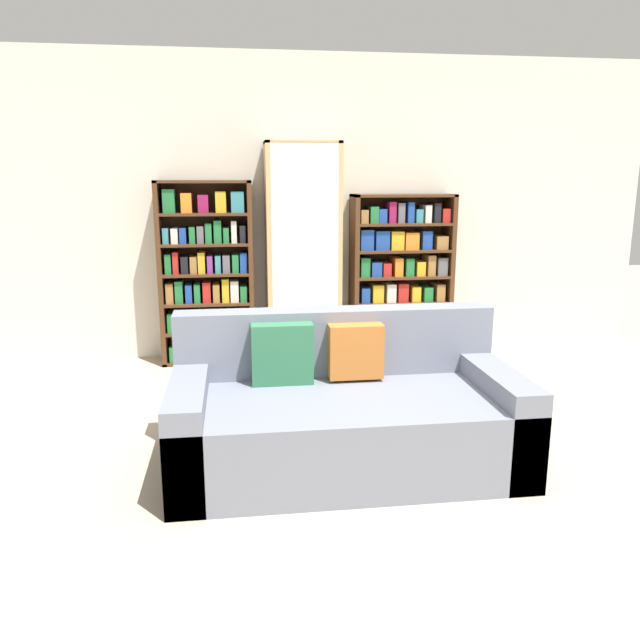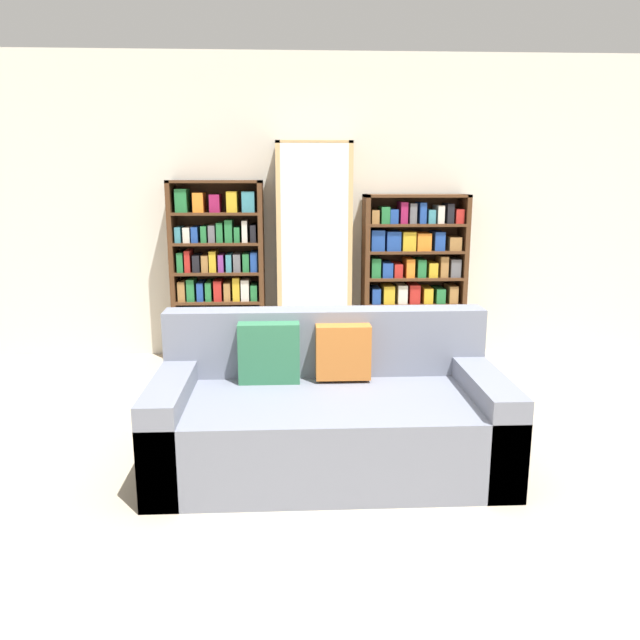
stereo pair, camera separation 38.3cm
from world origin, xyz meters
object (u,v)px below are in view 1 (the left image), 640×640
Objects in this scene: bookshelf_left at (207,277)px; wine_bottle at (401,378)px; bookshelf_right at (400,277)px; couch at (344,414)px; display_cabinet at (303,254)px.

wine_bottle is (1.45, -1.24, -0.61)m from bookshelf_left.
bookshelf_left reaches higher than bookshelf_right.
wine_bottle is (0.61, 0.97, -0.12)m from couch.
bookshelf_left is 2.00m from wine_bottle.
bookshelf_left is at bearing 110.94° from couch.
couch is at bearing -121.94° from wine_bottle.
wine_bottle is at bearing 58.06° from couch.
wine_bottle is at bearing -103.72° from bookshelf_right.
couch is 2.41m from bookshelf_left.
bookshelf_right is at bearing 67.64° from couch.
display_cabinet reaches higher than bookshelf_right.
bookshelf_left is 1.75m from bookshelf_right.
display_cabinet is 0.93m from bookshelf_right.
couch reaches higher than wine_bottle.
couch is 2.29m from display_cabinet.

